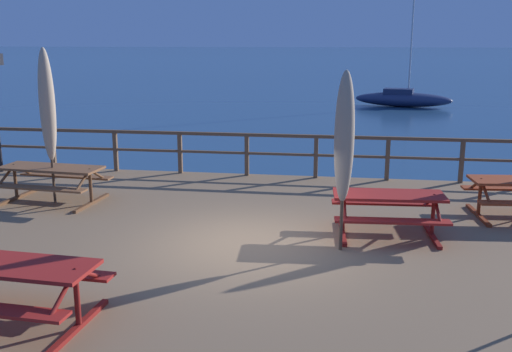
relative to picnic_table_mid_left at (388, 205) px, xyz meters
name	(u,v)px	position (x,y,z in m)	size (l,w,h in m)	color
ground_plane	(249,285)	(-2.36, -0.77, -1.33)	(600.00, 600.00, 0.00)	navy
wooden_deck	(249,264)	(-2.36, -0.77, -0.94)	(16.09, 10.30, 0.77)	#846647
railing_waterside_far	(281,148)	(-2.36, 4.23, 0.19)	(15.89, 0.10, 1.09)	brown
picnic_table_mid_left	(388,205)	(0.00, 0.00, 0.00)	(2.01, 1.52, 0.78)	maroon
picnic_table_mid_right	(52,176)	(-6.95, 1.17, 0.01)	(2.28, 1.59, 0.78)	brown
picnic_table_mid_centre	(8,278)	(-4.81, -4.00, 0.01)	(2.26, 1.53, 0.78)	maroon
patio_umbrella_tall_back_left	(47,106)	(-6.88, 1.10, 1.51)	(0.32, 0.32, 3.25)	#4C3828
patio_umbrella_tall_mid_right	(344,138)	(-0.81, -0.87, 1.31)	(0.32, 0.32, 2.95)	#4C3828
sailboat_distant	(403,98)	(2.83, 27.68, -0.82)	(6.21, 2.84, 7.72)	navy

